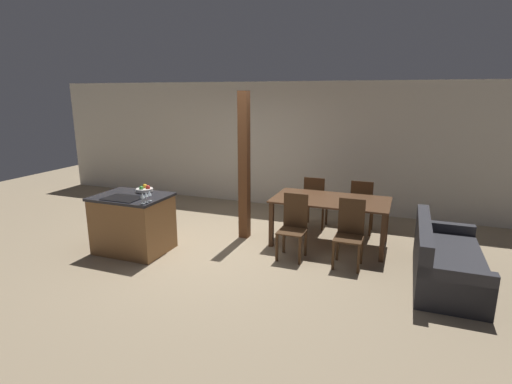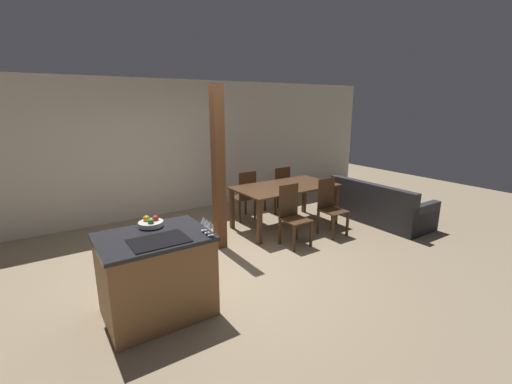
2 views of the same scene
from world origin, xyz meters
The scene contains 14 objects.
ground_plane centered at (0.00, 0.00, 0.00)m, with size 16.00×16.00×0.00m, color #9E896B.
wall_back centered at (0.00, 2.85, 1.35)m, with size 11.20×0.08×2.70m.
kitchen_island centered at (-1.19, -0.57, 0.46)m, with size 1.12×0.86×0.92m.
fruit_bowl centered at (-1.13, -0.30, 0.96)m, with size 0.27×0.27×0.11m.
wine_glass_near centered at (-0.71, -0.92, 1.04)m, with size 0.07×0.07×0.16m.
wine_glass_middle centered at (-0.71, -0.84, 1.04)m, with size 0.07×0.07×0.16m.
wine_glass_far centered at (-0.71, -0.76, 1.04)m, with size 0.07×0.07×0.16m.
dining_table centered at (1.67, 0.84, 0.68)m, with size 1.87×1.02×0.78m.
dining_chair_near_left centered at (1.25, 0.11, 0.50)m, with size 0.40×0.40×0.98m.
dining_chair_near_right centered at (2.09, 0.11, 0.50)m, with size 0.40×0.40×0.98m.
dining_chair_far_left centered at (1.25, 1.56, 0.50)m, with size 0.40×0.40×0.98m.
dining_chair_far_right centered at (2.09, 1.56, 0.50)m, with size 0.40×0.40×0.98m.
couch centered at (3.36, 0.04, 0.27)m, with size 0.83×1.89×0.79m.
timber_post centered at (0.21, 0.65, 1.25)m, with size 0.16×0.16×2.50m.
Camera 1 is at (2.78, -5.48, 2.47)m, focal length 28.00 mm.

